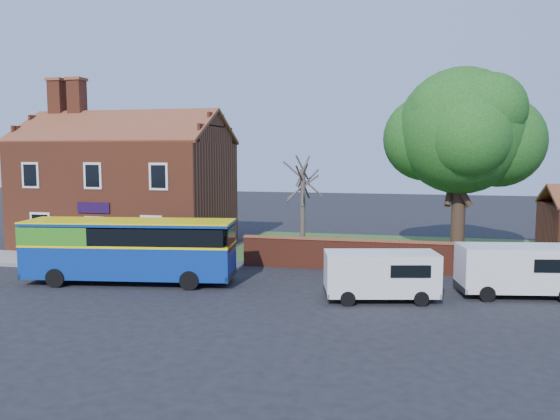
% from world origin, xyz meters
% --- Properties ---
extents(ground, '(120.00, 120.00, 0.00)m').
position_xyz_m(ground, '(0.00, 0.00, 0.00)').
color(ground, black).
rests_on(ground, ground).
extents(pavement, '(18.00, 3.50, 0.12)m').
position_xyz_m(pavement, '(-7.00, 5.75, 0.06)').
color(pavement, gray).
rests_on(pavement, ground).
extents(kerb, '(18.00, 0.15, 0.14)m').
position_xyz_m(kerb, '(-7.00, 4.00, 0.07)').
color(kerb, slate).
rests_on(kerb, ground).
extents(grass_strip, '(26.00, 12.00, 0.04)m').
position_xyz_m(grass_strip, '(13.00, 13.00, 0.02)').
color(grass_strip, '#426B28').
rests_on(grass_strip, ground).
extents(shop_building, '(12.30, 8.13, 10.50)m').
position_xyz_m(shop_building, '(-7.02, 11.50, 3.41)').
color(shop_building, brown).
rests_on(shop_building, ground).
extents(boundary_wall, '(22.00, 0.38, 1.60)m').
position_xyz_m(boundary_wall, '(13.00, 7.00, 0.81)').
color(boundary_wall, maroon).
rests_on(boundary_wall, ground).
extents(bus, '(9.62, 3.70, 2.86)m').
position_xyz_m(bus, '(-2.25, 2.10, 1.63)').
color(bus, navy).
rests_on(bus, ground).
extents(van_near, '(4.72, 2.71, 1.95)m').
position_xyz_m(van_near, '(9.28, 1.63, 1.09)').
color(van_near, white).
rests_on(van_near, ground).
extents(van_far, '(5.03, 2.67, 2.10)m').
position_xyz_m(van_far, '(14.78, 3.50, 1.17)').
color(van_far, white).
rests_on(van_far, ground).
extents(large_tree, '(8.56, 6.77, 10.44)m').
position_xyz_m(large_tree, '(13.10, 11.05, 6.83)').
color(large_tree, black).
rests_on(large_tree, ground).
extents(bare_tree, '(2.05, 2.44, 5.46)m').
position_xyz_m(bare_tree, '(4.68, 9.29, 2.80)').
color(bare_tree, '#4C4238').
rests_on(bare_tree, ground).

